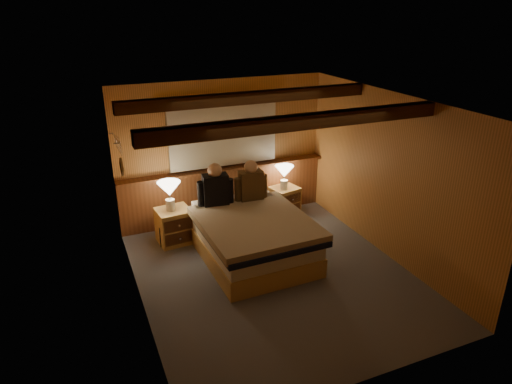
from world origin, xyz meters
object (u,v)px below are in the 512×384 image
nightstand_left (174,226)px  lamp_left (169,191)px  bed (253,237)px  person_right (251,183)px  duffel_bag (177,231)px  nightstand_right (285,201)px  person_left (215,187)px  lamp_right (284,173)px

nightstand_left → lamp_left: 0.61m
bed → person_right: (0.24, 0.64, 0.57)m
lamp_left → duffel_bag: bearing=4.4°
nightstand_right → nightstand_left: bearing=175.8°
bed → lamp_left: 1.45m
person_left → nightstand_right: bearing=26.9°
lamp_right → duffel_bag: lamp_right is taller
bed → lamp_left: lamp_left is taller
lamp_right → duffel_bag: (-1.99, -0.23, -0.63)m
bed → nightstand_left: (-0.95, 0.92, -0.06)m
nightstand_right → lamp_left: lamp_left is taller
bed → lamp_right: bearing=45.9°
lamp_right → bed: bearing=-132.8°
bed → duffel_bag: bearing=133.2°
nightstand_right → person_left: 1.69m
lamp_left → nightstand_right: bearing=7.7°
lamp_left → person_left: person_left is taller
bed → nightstand_left: bearing=134.6°
nightstand_left → nightstand_right: nightstand_left is taller
lamp_right → person_left: size_ratio=0.63×
person_left → lamp_left: bearing=164.9°
nightstand_right → person_left: person_left is taller
bed → person_right: person_right is taller
person_left → person_right: bearing=4.2°
person_left → duffel_bag: person_left is taller
lamp_left → person_left: 0.70m
bed → lamp_left: (-0.98, 0.92, 0.54)m
nightstand_right → lamp_left: (-2.10, -0.28, 0.64)m
person_left → person_right: 0.57m
person_left → bed: bearing=-56.8°
nightstand_right → person_right: bearing=-159.4°
bed → nightstand_right: (1.12, 1.20, -0.09)m
person_left → duffel_bag: bearing=162.0°
nightstand_left → duffel_bag: (0.04, 0.01, -0.11)m
lamp_left → lamp_right: lamp_left is taller
bed → duffel_bag: 1.31m
lamp_left → person_right: size_ratio=0.71×
nightstand_left → nightstand_right: 2.09m
bed → duffel_bag: bed is taller
nightstand_left → lamp_right: bearing=1.3°
nightstand_left → duffel_bag: bearing=6.4°
bed → nightstand_right: 1.65m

